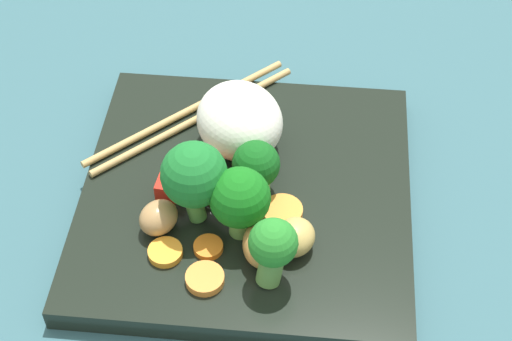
{
  "coord_description": "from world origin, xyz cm",
  "views": [
    {
      "loc": [
        4.85,
        -42.27,
        50.11
      ],
      "look_at": [
        0.76,
        0.19,
        3.94
      ],
      "focal_mm": 56.62,
      "sensor_mm": 36.0,
      "label": 1
    }
  ],
  "objects_px": {
    "broccoli_floret_0": "(194,176)",
    "chopstick_pair": "(191,115)",
    "square_plate": "(246,197)",
    "rice_mound": "(240,121)",
    "carrot_slice_3": "(282,212)"
  },
  "relations": [
    {
      "from": "square_plate",
      "to": "broccoli_floret_0",
      "type": "xyz_separation_m",
      "value": [
        -0.04,
        -0.03,
        0.05
      ]
    },
    {
      "from": "rice_mound",
      "to": "square_plate",
      "type": "bearing_deg",
      "value": -77.99
    },
    {
      "from": "rice_mound",
      "to": "broccoli_floret_0",
      "type": "xyz_separation_m",
      "value": [
        -0.02,
        -0.08,
        0.02
      ]
    },
    {
      "from": "chopstick_pair",
      "to": "square_plate",
      "type": "bearing_deg",
      "value": 82.45
    },
    {
      "from": "rice_mound",
      "to": "broccoli_floret_0",
      "type": "relative_size",
      "value": 1.09
    },
    {
      "from": "carrot_slice_3",
      "to": "chopstick_pair",
      "type": "bearing_deg",
      "value": 130.53
    },
    {
      "from": "square_plate",
      "to": "rice_mound",
      "type": "xyz_separation_m",
      "value": [
        -0.01,
        0.05,
        0.04
      ]
    },
    {
      "from": "carrot_slice_3",
      "to": "rice_mound",
      "type": "bearing_deg",
      "value": 119.33
    },
    {
      "from": "square_plate",
      "to": "rice_mound",
      "type": "relative_size",
      "value": 3.31
    },
    {
      "from": "broccoli_floret_0",
      "to": "chopstick_pair",
      "type": "relative_size",
      "value": 0.44
    },
    {
      "from": "broccoli_floret_0",
      "to": "chopstick_pair",
      "type": "bearing_deg",
      "value": 100.91
    },
    {
      "from": "square_plate",
      "to": "broccoli_floret_0",
      "type": "bearing_deg",
      "value": -139.25
    },
    {
      "from": "rice_mound",
      "to": "chopstick_pair",
      "type": "xyz_separation_m",
      "value": [
        -0.05,
        0.03,
        -0.02
      ]
    },
    {
      "from": "square_plate",
      "to": "broccoli_floret_0",
      "type": "relative_size",
      "value": 3.63
    },
    {
      "from": "square_plate",
      "to": "broccoli_floret_0",
      "type": "distance_m",
      "value": 0.07
    }
  ]
}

